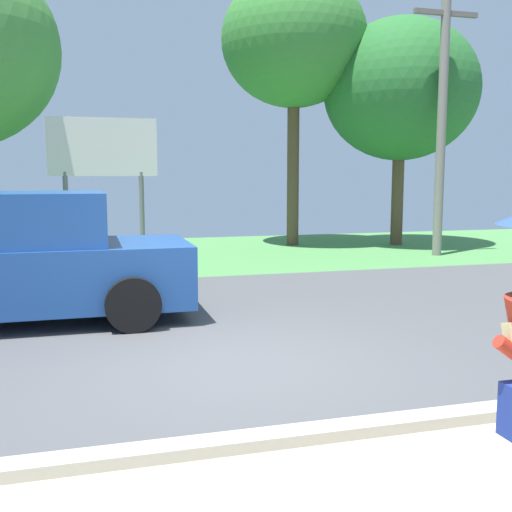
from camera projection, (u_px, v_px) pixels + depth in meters
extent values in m
cube|color=#4C4C4F|center=(209.00, 327.00, 8.71)|extent=(40.00, 8.00, 0.10)
cube|color=#4C8A48|center=(152.00, 256.00, 16.35)|extent=(40.00, 8.00, 0.10)
cube|color=#B2AD9E|center=(305.00, 434.00, 4.88)|extent=(40.00, 0.24, 0.10)
cube|color=beige|center=(508.00, 336.00, 3.29)|extent=(0.02, 0.11, 0.16)
cube|color=#1E478C|center=(7.00, 276.00, 8.71)|extent=(5.20, 2.00, 0.90)
cube|color=#1E478C|center=(41.00, 224.00, 8.74)|extent=(1.80, 1.84, 0.90)
cube|color=#2D3842|center=(102.00, 222.00, 8.97)|extent=(0.10, 1.70, 0.77)
cylinder|color=black|center=(124.00, 280.00, 10.16)|extent=(0.76, 0.28, 0.76)
cylinder|color=black|center=(133.00, 304.00, 8.25)|extent=(0.76, 0.28, 0.76)
cylinder|color=gray|center=(442.00, 126.00, 15.73)|extent=(0.24, 0.24, 6.80)
cube|color=#666056|center=(446.00, 13.00, 15.36)|extent=(1.80, 0.12, 0.12)
cylinder|color=slate|center=(67.00, 218.00, 14.62)|extent=(0.12, 0.12, 2.20)
cylinder|color=slate|center=(142.00, 216.00, 15.10)|extent=(0.12, 0.12, 2.20)
cube|color=silver|center=(103.00, 147.00, 14.64)|extent=(2.60, 0.10, 1.40)
cylinder|color=brown|center=(397.00, 193.00, 18.43)|extent=(0.36, 0.36, 3.19)
ellipsoid|color=#286B2D|center=(401.00, 90.00, 18.02)|extent=(4.58, 4.58, 4.17)
cylinder|color=brown|center=(293.00, 168.00, 18.27)|extent=(0.36, 0.36, 4.70)
ellipsoid|color=#387F33|center=(294.00, 40.00, 17.78)|extent=(4.29, 4.29, 3.90)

